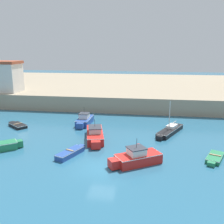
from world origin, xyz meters
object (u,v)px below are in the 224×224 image
Objects in this scene: sailboat_black_2 at (170,130)px; dinghy_black_1 at (17,125)px; motorboat_blue_5 at (84,120)px; dinghy_green_3 at (215,158)px; mooring_buoy at (139,146)px; motorboat_red_0 at (136,158)px; dinghy_blue_4 at (71,152)px; motorboat_red_7 at (95,135)px.

dinghy_black_1 is at bearing -179.20° from sailboat_black_2.
motorboat_blue_5 is at bearing 168.92° from sailboat_black_2.
motorboat_blue_5 is (8.90, 2.62, 0.36)m from dinghy_black_1.
mooring_buoy is at bearing 164.41° from dinghy_green_3.
motorboat_red_0 is 1.04× the size of motorboat_blue_5.
motorboat_red_0 is 6.86m from dinghy_blue_4.
motorboat_red_7 reaches higher than dinghy_green_3.
motorboat_red_0 is 14.60m from motorboat_blue_5.
mooring_buoy is at bearing -19.96° from motorboat_red_7.
motorboat_blue_5 is (-15.71, 10.09, 0.36)m from dinghy_green_3.
motorboat_blue_5 is (-1.39, 11.08, 0.30)m from dinghy_blue_4.
dinghy_black_1 reaches higher than dinghy_green_3.
mooring_buoy is (6.77, 3.10, -0.06)m from dinghy_blue_4.
motorboat_blue_5 is (-8.16, 12.10, -0.02)m from motorboat_red_0.
motorboat_red_0 is 1.45× the size of dinghy_black_1.
sailboat_black_2 is 0.95× the size of motorboat_red_7.
sailboat_black_2 is 13.66m from dinghy_blue_4.
dinghy_blue_4 is at bearing -82.86° from motorboat_blue_5.
dinghy_blue_4 is at bearing 171.43° from motorboat_red_0.
sailboat_black_2 is at bearing 0.80° from dinghy_black_1.
sailboat_black_2 is at bearing 39.89° from dinghy_blue_4.
dinghy_green_3 is at bearing -16.90° from dinghy_black_1.
sailboat_black_2 is 8.67m from dinghy_green_3.
motorboat_red_7 is at bearing -64.84° from motorboat_blue_5.
mooring_buoy is at bearing -123.24° from sailboat_black_2.
dinghy_black_1 reaches higher than mooring_buoy.
motorboat_blue_5 is at bearing 147.28° from dinghy_green_3.
dinghy_green_3 is (7.55, 2.01, -0.38)m from motorboat_red_0.
sailboat_black_2 is 1.75× the size of dinghy_green_3.
motorboat_blue_5 is 9.73× the size of mooring_buoy.
sailboat_black_2 is at bearing 69.24° from motorboat_red_0.
mooring_buoy is (-7.55, 2.11, 0.01)m from dinghy_green_3.
sailboat_black_2 is 6.77m from mooring_buoy.
dinghy_blue_4 is at bearing -155.41° from mooring_buoy.
motorboat_red_7 is at bearing 131.32° from motorboat_red_0.
motorboat_blue_5 is at bearing 16.37° from dinghy_black_1.
dinghy_blue_4 is 7.89× the size of mooring_buoy.
motorboat_red_0 is at bearing -29.08° from dinghy_black_1.
dinghy_blue_4 is at bearing -106.16° from motorboat_red_7.
motorboat_red_7 is (2.84, -6.06, 0.02)m from motorboat_blue_5.
sailboat_black_2 is 9.77m from motorboat_red_7.
dinghy_black_1 is 0.56× the size of sailboat_black_2.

